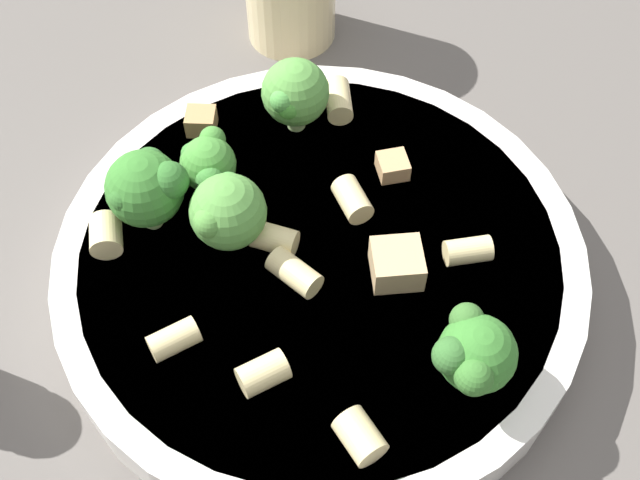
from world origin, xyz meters
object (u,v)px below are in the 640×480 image
Objects in this scene: rigatoni_1 at (338,100)px; rigatoni_8 at (468,251)px; chicken_chunk_1 at (397,264)px; chicken_chunk_0 at (393,166)px; rigatoni_4 at (106,235)px; rigatoni_7 at (352,199)px; rigatoni_3 at (263,373)px; broccoli_floret_1 at (146,187)px; rigatoni_2 at (294,273)px; broccoli_floret_0 at (474,354)px; pasta_bowl at (320,265)px; broccoli_floret_2 at (227,212)px; broccoli_floret_4 at (295,94)px; rigatoni_0 at (275,239)px; broccoli_floret_3 at (208,163)px; rigatoni_5 at (360,436)px; rigatoni_6 at (174,339)px.

rigatoni_1 is 1.13× the size of rigatoni_8.
chicken_chunk_0 is at bearing -24.77° from chicken_chunk_1.
rigatoni_4 reaches higher than rigatoni_7.
chicken_chunk_0 is at bearing -51.11° from rigatoni_3.
broccoli_floret_1 reaches higher than rigatoni_2.
rigatoni_7 is at bearing 3.87° from broccoli_floret_0.
rigatoni_7 is (0.03, -0.05, 0.00)m from rigatoni_2.
pasta_bowl is 0.07m from chicken_chunk_0.
broccoli_floret_1 is 0.04m from broccoli_floret_2.
broccoli_floret_2 is 1.78× the size of chicken_chunk_1.
rigatoni_8 is (-0.05, -0.04, -0.00)m from rigatoni_7.
broccoli_floret_4 is at bearing -27.82° from rigatoni_3.
broccoli_floret_4 is 0.12m from chicken_chunk_1.
rigatoni_2 is at bearing 75.30° from rigatoni_8.
rigatoni_7 is at bearing -81.04° from rigatoni_0.
broccoli_floret_1 is 0.03m from rigatoni_4.
rigatoni_3 is (-0.07, 0.03, 0.00)m from rigatoni_0.
rigatoni_0 is at bearing -114.50° from rigatoni_4.
rigatoni_0 is (0.10, 0.06, -0.02)m from broccoli_floret_0.
broccoli_floret_0 is 0.13m from chicken_chunk_0.
rigatoni_8 is 1.44× the size of chicken_chunk_0.
broccoli_floret_2 is 1.92× the size of rigatoni_8.
rigatoni_3 is 0.14m from chicken_chunk_0.
rigatoni_2 is at bearing -165.99° from broccoli_floret_3.
rigatoni_3 is 1.04× the size of rigatoni_5.
broccoli_floret_0 is (-0.09, -0.03, 0.04)m from pasta_bowl.
broccoli_floret_1 is 2.15× the size of rigatoni_0.
rigatoni_6 is (-0.08, 0.01, -0.02)m from broccoli_floret_1.
chicken_chunk_0 is (0.09, -0.11, -0.00)m from rigatoni_3.
broccoli_floret_2 is 0.08m from rigatoni_3.
broccoli_floret_0 is at bearing -81.10° from rigatoni_5.
rigatoni_6 is at bearing 111.32° from chicken_chunk_0.
broccoli_floret_1 is 1.84× the size of rigatoni_1.
rigatoni_6 is 0.12m from rigatoni_7.
rigatoni_3 is 0.96× the size of rigatoni_6.
broccoli_floret_1 is at bearing 10.34° from rigatoni_3.
rigatoni_2 is (0.08, 0.05, -0.02)m from broccoli_floret_0.
chicken_chunk_1 reaches higher than rigatoni_6.
rigatoni_4 is at bearing 68.19° from broccoli_floret_2.
rigatoni_5 is (-0.13, -0.02, -0.02)m from broccoli_floret_2.
rigatoni_7 is at bearing -94.13° from broccoli_floret_2.
rigatoni_2 is at bearing -176.16° from rigatoni_0.
rigatoni_1 is 0.16m from rigatoni_4.
chicken_chunk_1 reaches higher than rigatoni_1.
broccoli_floret_4 reaches higher than rigatoni_6.
broccoli_floret_2 is at bearing 32.65° from broccoli_floret_0.
broccoli_floret_2 is 0.09m from broccoli_floret_4.
rigatoni_4 is at bearing 53.83° from rigatoni_2.
rigatoni_5 is 0.13m from rigatoni_7.
broccoli_floret_4 reaches higher than rigatoni_2.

